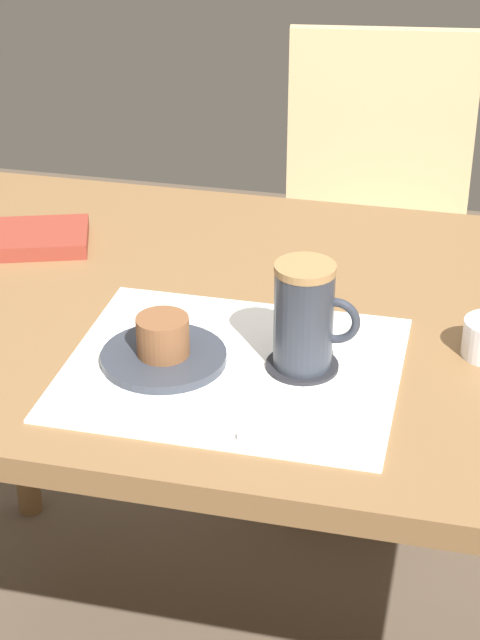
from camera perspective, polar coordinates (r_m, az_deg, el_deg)
name	(u,v)px	position (r m, az deg, el deg)	size (l,w,h in m)	color
dining_table	(254,357)	(1.55, 0.77, -1.97)	(1.24, 0.81, 0.74)	brown
wooden_chair	(375,250)	(2.25, 7.21, 3.70)	(0.48, 0.48, 0.94)	#D1B27F
placemat	(233,368)	(1.37, -0.39, -2.55)	(0.42, 0.35, 0.00)	white
pastry_plate	(164,357)	(1.38, -4.09, -1.99)	(0.16, 0.16, 0.01)	#333842
pastry	(163,336)	(1.36, -4.14, -0.84)	(0.07, 0.07, 0.05)	brown
coffee_coaster	(302,365)	(1.37, 3.33, -2.42)	(0.09, 0.09, 0.01)	#232328
coffee_mug	(305,316)	(1.33, 3.51, 0.23)	(0.11, 0.08, 0.14)	#2D333D
teaspoon	(294,438)	(1.23, 2.92, -6.29)	(0.01, 0.01, 0.13)	silver
small_book	(30,238)	(1.72, -11.12, 4.30)	(0.18, 0.12, 0.02)	maroon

